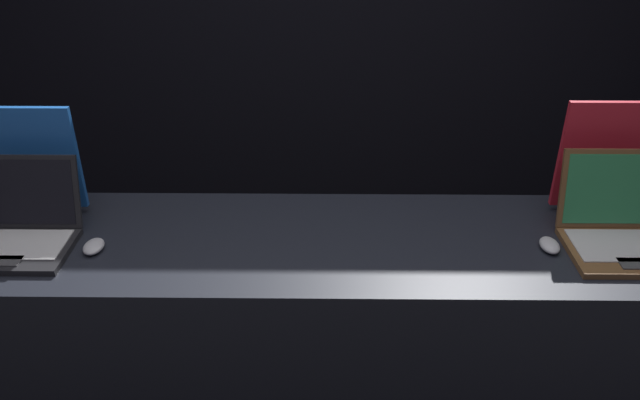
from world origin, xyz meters
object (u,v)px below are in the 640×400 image
(laptop_back, at_px, (619,227))
(mouse_front, at_px, (94,246))
(mouse_back, at_px, (550,245))
(laptop_front, at_px, (21,227))
(promo_stand_front, at_px, (39,164))
(promo_stand_back, at_px, (602,161))

(laptop_back, bearing_deg, mouse_front, -178.09)
(mouse_back, bearing_deg, laptop_front, 179.35)
(laptop_front, height_order, laptop_back, laptop_back)
(mouse_front, height_order, promo_stand_front, promo_stand_front)
(mouse_front, height_order, promo_stand_back, promo_stand_back)
(mouse_front, relative_size, promo_stand_back, 0.23)
(laptop_front, relative_size, promo_stand_back, 0.83)
(mouse_front, xyz_separation_m, promo_stand_front, (-0.24, 0.25, 0.17))
(mouse_back, bearing_deg, promo_stand_back, 48.50)
(promo_stand_front, distance_m, laptop_back, 1.95)
(laptop_front, xyz_separation_m, mouse_back, (1.71, -0.02, -0.05))
(laptop_front, relative_size, promo_stand_front, 0.86)
(laptop_back, bearing_deg, mouse_back, -171.25)
(promo_stand_front, xyz_separation_m, laptop_back, (1.94, -0.19, -0.12))
(laptop_back, height_order, promo_stand_back, promo_stand_back)
(promo_stand_front, distance_m, mouse_back, 1.74)
(mouse_back, bearing_deg, laptop_back, 8.75)
(mouse_front, relative_size, laptop_back, 0.27)
(promo_stand_front, distance_m, promo_stand_back, 1.94)
(promo_stand_front, bearing_deg, mouse_front, -45.91)
(mouse_front, bearing_deg, mouse_back, 0.84)
(promo_stand_front, bearing_deg, mouse_back, -7.55)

